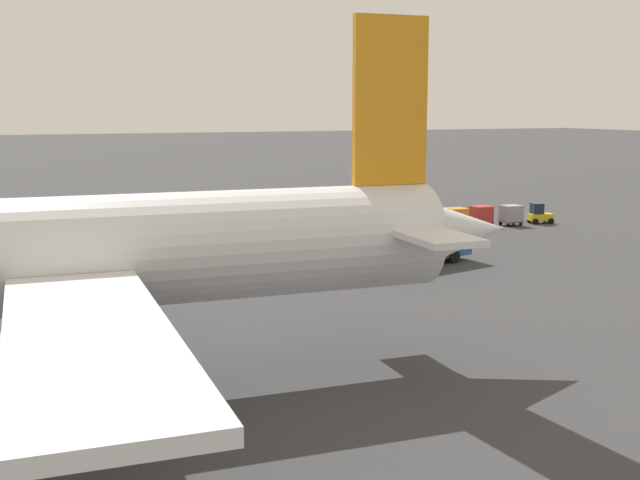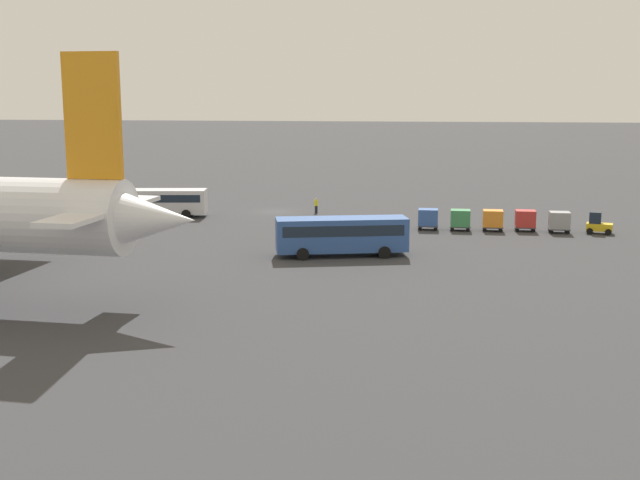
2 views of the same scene
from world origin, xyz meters
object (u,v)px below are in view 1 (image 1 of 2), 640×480
(cargo_cart_orange, at_px, (456,217))
(cargo_cart_green, at_px, (429,219))
(shuttle_bus_near, at_px, (72,226))
(cargo_cart_blue, at_px, (400,221))
(airplane, at_px, (34,259))
(cargo_cart_grey, at_px, (511,214))
(shuttle_bus_far, at_px, (409,240))
(worker_person, at_px, (242,219))
(baggage_tug, at_px, (539,214))
(cargo_cart_red, at_px, (481,215))

(cargo_cart_orange, bearing_deg, cargo_cart_green, 2.83)
(shuttle_bus_near, distance_m, cargo_cart_blue, 29.58)
(cargo_cart_orange, distance_m, cargo_cart_green, 3.15)
(airplane, xyz_separation_m, cargo_cart_blue, (-34.77, -33.06, -4.71))
(cargo_cart_grey, distance_m, cargo_cart_orange, 6.30)
(shuttle_bus_far, relative_size, worker_person, 6.43)
(shuttle_bus_far, bearing_deg, airplane, 20.44)
(airplane, distance_m, cargo_cart_grey, 57.85)
(airplane, xyz_separation_m, baggage_tug, (-51.00, -33.06, -4.96))
(shuttle_bus_near, height_order, shuttle_bus_far, shuttle_bus_far)
(shuttle_bus_far, bearing_deg, cargo_cart_blue, -130.67)
(cargo_cart_green, bearing_deg, airplane, 41.04)
(cargo_cart_red, bearing_deg, shuttle_bus_near, -5.92)
(airplane, bearing_deg, baggage_tug, -143.86)
(worker_person, xyz_separation_m, cargo_cart_orange, (-18.84, 9.38, 0.32))
(baggage_tug, relative_size, cargo_cart_grey, 1.28)
(airplane, bearing_deg, cargo_cart_green, -135.77)
(airplane, bearing_deg, cargo_cart_blue, -133.26)
(airplane, distance_m, cargo_cart_orange, 53.00)
(baggage_tug, xyz_separation_m, cargo_cart_orange, (9.94, -0.11, 0.25))
(shuttle_bus_near, distance_m, cargo_cart_grey, 42.09)
(airplane, distance_m, worker_person, 48.27)
(cargo_cart_grey, xyz_separation_m, cargo_cart_blue, (12.59, -0.17, 0.00))
(airplane, height_order, cargo_cart_green, airplane)
(cargo_cart_grey, bearing_deg, shuttle_bus_near, -6.29)
(cargo_cart_grey, xyz_separation_m, cargo_cart_red, (3.15, -0.60, 0.00))
(cargo_cart_orange, bearing_deg, shuttle_bus_near, -6.95)
(shuttle_bus_far, xyz_separation_m, worker_person, (5.47, -23.55, -1.05))
(baggage_tug, bearing_deg, worker_person, -4.86)
(cargo_cart_grey, relative_size, cargo_cart_red, 1.00)
(cargo_cart_blue, bearing_deg, cargo_cart_orange, -179.01)
(airplane, relative_size, baggage_tug, 16.36)
(worker_person, distance_m, cargo_cart_orange, 21.04)
(shuttle_bus_near, bearing_deg, cargo_cart_blue, 163.26)
(cargo_cart_grey, height_order, cargo_cart_blue, same)
(cargo_cart_green, height_order, cargo_cart_blue, same)
(cargo_cart_grey, distance_m, cargo_cart_blue, 12.59)
(cargo_cart_grey, distance_m, cargo_cart_green, 9.44)
(shuttle_bus_near, distance_m, worker_person, 17.47)
(cargo_cart_red, bearing_deg, airplane, 37.14)
(shuttle_bus_near, xyz_separation_m, cargo_cart_grey, (-41.83, 4.61, -0.63))
(worker_person, distance_m, cargo_cart_blue, 15.73)
(airplane, xyz_separation_m, cargo_cart_grey, (-47.36, -32.89, -4.71))
(baggage_tug, xyz_separation_m, cargo_cart_blue, (16.24, 0.00, 0.25))
(baggage_tug, relative_size, cargo_cart_green, 1.28)
(shuttle_bus_far, distance_m, cargo_cart_blue, 15.76)
(shuttle_bus_far, height_order, baggage_tug, shuttle_bus_far)
(worker_person, height_order, cargo_cart_blue, cargo_cart_blue)
(shuttle_bus_near, relative_size, shuttle_bus_far, 0.96)
(cargo_cart_grey, height_order, cargo_cart_orange, same)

